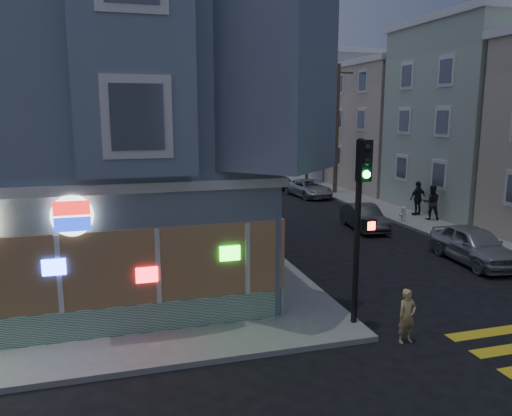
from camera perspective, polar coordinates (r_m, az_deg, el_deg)
name	(u,v)px	position (r m, az deg, el deg)	size (l,w,h in m)	color
ground	(298,402)	(11.02, 4.77, -21.27)	(120.00, 120.00, 0.00)	black
sidewalk_ne	(472,189)	(41.65, 23.44, 2.02)	(24.00, 42.00, 0.15)	gray
corner_building	(34,113)	(19.85, -24.03, 9.85)	(14.60, 14.60, 11.40)	slate
row_house_b	(510,120)	(33.68, 27.07, 8.95)	(12.00, 8.60, 10.50)	#A8BBA2
row_house_c	(420,128)	(40.76, 18.28, 8.66)	(12.00, 8.60, 9.00)	#C3AD97
row_house_d	(364,117)	(48.45, 12.27, 10.12)	(12.00, 8.60, 10.50)	#A39DAD
utility_pole	(337,127)	(36.15, 9.21, 9.08)	(2.20, 0.30, 9.00)	#4C3826
street_tree_near	(307,136)	(41.76, 5.88, 8.21)	(3.00, 3.00, 5.30)	#4C3826
street_tree_far	(277,132)	(49.27, 2.37, 8.66)	(3.00, 3.00, 5.30)	#4C3826
running_child	(407,316)	(13.66, 16.87, -11.73)	(0.52, 0.34, 1.43)	#D5B76C
pedestrian_a	(431,202)	(28.42, 19.42, 0.61)	(0.91, 0.71, 1.87)	black
pedestrian_b	(418,198)	(29.42, 18.02, 1.07)	(1.12, 0.47, 1.92)	#27242C
parked_car_a	(474,245)	(21.43, 23.65, -3.89)	(1.72, 4.28, 1.46)	#A1A4A9
parked_car_b	(364,217)	(25.84, 12.22, -1.03)	(1.33, 3.81, 1.26)	#3A3D3F
parked_car_c	(270,178)	(39.62, 1.64, 3.44)	(2.00, 4.93, 1.43)	#4F1219
parked_car_d	(309,188)	(35.19, 6.06, 2.25)	(2.00, 4.33, 1.20)	#ABB1B6
traffic_signal	(361,201)	(13.34, 11.95, 0.74)	(0.61, 0.57, 5.05)	black
fire_hydrant	(403,213)	(27.54, 16.49, -0.60)	(0.47, 0.27, 0.82)	white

